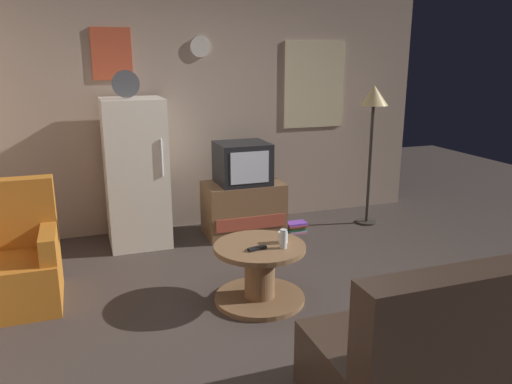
% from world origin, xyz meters
% --- Properties ---
extents(ground_plane, '(12.00, 12.00, 0.00)m').
position_xyz_m(ground_plane, '(0.00, 0.00, 0.00)').
color(ground_plane, '#3D332D').
extents(wall_with_art, '(5.20, 0.12, 2.56)m').
position_xyz_m(wall_with_art, '(0.01, 2.45, 1.28)').
color(wall_with_art, tan).
rests_on(wall_with_art, ground_plane).
extents(fridge, '(0.60, 0.62, 1.77)m').
position_xyz_m(fridge, '(-0.86, 2.01, 0.75)').
color(fridge, silver).
rests_on(fridge, ground_plane).
extents(tv_stand, '(0.84, 0.53, 0.57)m').
position_xyz_m(tv_stand, '(0.26, 1.92, 0.29)').
color(tv_stand, brown).
rests_on(tv_stand, ground_plane).
extents(crt_tv, '(0.54, 0.51, 0.44)m').
position_xyz_m(crt_tv, '(0.25, 1.92, 0.79)').
color(crt_tv, black).
rests_on(crt_tv, tv_stand).
extents(standing_lamp, '(0.32, 0.32, 1.59)m').
position_xyz_m(standing_lamp, '(1.74, 1.79, 1.36)').
color(standing_lamp, '#332D28').
rests_on(standing_lamp, ground_plane).
extents(coffee_table, '(0.72, 0.72, 0.47)m').
position_xyz_m(coffee_table, '(-0.12, 0.37, 0.24)').
color(coffee_table, brown).
rests_on(coffee_table, ground_plane).
extents(wine_glass, '(0.05, 0.05, 0.15)m').
position_xyz_m(wine_glass, '(0.03, 0.25, 0.55)').
color(wine_glass, silver).
rests_on(wine_glass, coffee_table).
extents(mug_ceramic_white, '(0.08, 0.08, 0.09)m').
position_xyz_m(mug_ceramic_white, '(0.07, 0.36, 0.52)').
color(mug_ceramic_white, silver).
rests_on(mug_ceramic_white, coffee_table).
extents(remote_control, '(0.16, 0.07, 0.02)m').
position_xyz_m(remote_control, '(-0.17, 0.28, 0.48)').
color(remote_control, black).
rests_on(remote_control, coffee_table).
extents(armchair, '(0.68, 0.68, 0.96)m').
position_xyz_m(armchair, '(-1.94, 0.98, 0.34)').
color(armchair, '#B2661E').
rests_on(armchair, ground_plane).
extents(couch, '(1.70, 0.80, 0.92)m').
position_xyz_m(couch, '(0.57, -1.15, 0.31)').
color(couch, '#38281E').
rests_on(couch, ground_plane).
extents(book_stack, '(0.22, 0.16, 0.12)m').
position_xyz_m(book_stack, '(0.82, 1.75, 0.06)').
color(book_stack, '#C87BA0').
rests_on(book_stack, ground_plane).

